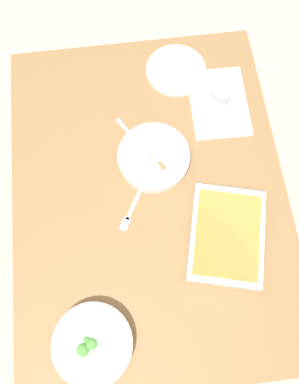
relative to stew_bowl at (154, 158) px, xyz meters
name	(u,v)px	position (x,y,z in m)	size (l,w,h in m)	color
ground_plane	(150,233)	(-0.11, 0.03, -0.77)	(6.00, 6.00, 0.00)	#B2A899
dining_table	(150,200)	(-0.11, 0.03, -0.12)	(1.20, 0.90, 0.74)	olive
placemat	(219,103)	(0.19, -0.26, -0.03)	(0.28, 0.20, 0.00)	silver
stew_bowl	(154,158)	(0.00, 0.00, 0.00)	(0.24, 0.24, 0.06)	white
broccoli_bowl	(93,344)	(-0.54, 0.24, 0.00)	(0.23, 0.23, 0.07)	white
baking_dish	(226,236)	(-0.29, -0.19, 0.00)	(0.35, 0.29, 0.06)	silver
drink_cup	(221,97)	(0.19, -0.26, 0.01)	(0.07, 0.07, 0.08)	#B2BCC6
side_plate	(176,70)	(0.34, -0.13, -0.03)	(0.22, 0.22, 0.01)	silver
spoon_by_stew	(137,142)	(0.08, 0.05, -0.03)	(0.16, 0.11, 0.01)	silver
spoon_by_broccoli	(106,333)	(-0.52, 0.21, -0.03)	(0.11, 0.16, 0.01)	silver
fork_on_table	(132,209)	(-0.16, 0.09, -0.03)	(0.16, 0.10, 0.01)	silver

